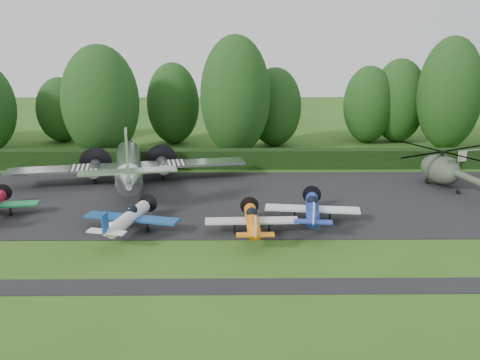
{
  "coord_description": "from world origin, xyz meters",
  "views": [
    {
      "loc": [
        4.8,
        -34.07,
        14.58
      ],
      "look_at": [
        5.2,
        7.72,
        2.5
      ],
      "focal_mm": 40.0,
      "sensor_mm": 36.0,
      "label": 1
    }
  ],
  "objects_px": {
    "light_plane_blue": "(312,209)",
    "helicopter": "(441,167)",
    "light_plane_white": "(129,218)",
    "light_plane_orange": "(252,221)",
    "transport_plane": "(128,166)",
    "sign_board": "(472,156)"
  },
  "relations": [
    {
      "from": "light_plane_blue",
      "to": "helicopter",
      "type": "xyz_separation_m",
      "value": [
        13.46,
        9.8,
        0.67
      ]
    },
    {
      "from": "light_plane_white",
      "to": "light_plane_orange",
      "type": "relative_size",
      "value": 1.05
    },
    {
      "from": "light_plane_blue",
      "to": "helicopter",
      "type": "bearing_deg",
      "value": 28.84
    },
    {
      "from": "light_plane_white",
      "to": "light_plane_blue",
      "type": "relative_size",
      "value": 0.98
    },
    {
      "from": "transport_plane",
      "to": "light_plane_white",
      "type": "bearing_deg",
      "value": -68.18
    },
    {
      "from": "light_plane_white",
      "to": "sign_board",
      "type": "height_order",
      "value": "light_plane_white"
    },
    {
      "from": "light_plane_blue",
      "to": "sign_board",
      "type": "bearing_deg",
      "value": 32.85
    },
    {
      "from": "light_plane_white",
      "to": "sign_board",
      "type": "bearing_deg",
      "value": 14.47
    },
    {
      "from": "sign_board",
      "to": "light_plane_orange",
      "type": "bearing_deg",
      "value": -122.79
    },
    {
      "from": "helicopter",
      "to": "light_plane_white",
      "type": "bearing_deg",
      "value": -143.16
    },
    {
      "from": "light_plane_white",
      "to": "light_plane_blue",
      "type": "xyz_separation_m",
      "value": [
        13.66,
        1.83,
        0.02
      ]
    },
    {
      "from": "transport_plane",
      "to": "light_plane_white",
      "type": "xyz_separation_m",
      "value": [
        2.23,
        -11.72,
        -0.86
      ]
    },
    {
      "from": "light_plane_orange",
      "to": "sign_board",
      "type": "distance_m",
      "value": 30.14
    },
    {
      "from": "light_plane_orange",
      "to": "light_plane_white",
      "type": "bearing_deg",
      "value": 178.46
    },
    {
      "from": "helicopter",
      "to": "sign_board",
      "type": "bearing_deg",
      "value": 61.56
    },
    {
      "from": "light_plane_white",
      "to": "helicopter",
      "type": "relative_size",
      "value": 0.6
    },
    {
      "from": "light_plane_white",
      "to": "helicopter",
      "type": "xyz_separation_m",
      "value": [
        27.12,
        11.64,
        0.7
      ]
    },
    {
      "from": "light_plane_blue",
      "to": "helicopter",
      "type": "relative_size",
      "value": 0.61
    },
    {
      "from": "transport_plane",
      "to": "sign_board",
      "type": "xyz_separation_m",
      "value": [
        35.04,
        6.23,
        -0.63
      ]
    },
    {
      "from": "helicopter",
      "to": "light_plane_orange",
      "type": "bearing_deg",
      "value": -132.54
    },
    {
      "from": "transport_plane",
      "to": "light_plane_blue",
      "type": "distance_m",
      "value": 18.73
    },
    {
      "from": "light_plane_white",
      "to": "light_plane_orange",
      "type": "bearing_deg",
      "value": -17.49
    }
  ]
}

